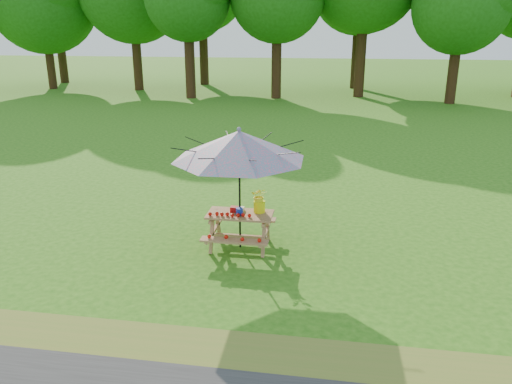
# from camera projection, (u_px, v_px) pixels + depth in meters

# --- Properties ---
(ground) EXTENTS (120.00, 120.00, 0.00)m
(ground) POSITION_uv_depth(u_px,v_px,m) (396.00, 270.00, 8.48)
(ground) COLOR #296613
(ground) RESTS_ON ground
(drygrass_strip) EXTENTS (120.00, 1.20, 0.01)m
(drygrass_strip) POSITION_uv_depth(u_px,v_px,m) (421.00, 378.00, 5.85)
(drygrass_strip) COLOR olive
(drygrass_strip) RESTS_ON ground
(picnic_table) EXTENTS (1.20, 1.32, 0.67)m
(picnic_table) POSITION_uv_depth(u_px,v_px,m) (240.00, 231.00, 9.26)
(picnic_table) COLOR #9A6545
(picnic_table) RESTS_ON ground
(patio_umbrella) EXTENTS (3.18, 3.18, 2.27)m
(patio_umbrella) POSITION_uv_depth(u_px,v_px,m) (239.00, 145.00, 8.75)
(patio_umbrella) COLOR black
(patio_umbrella) RESTS_ON ground
(produce_bins) EXTENTS (0.26, 0.35, 0.13)m
(produce_bins) POSITION_uv_depth(u_px,v_px,m) (238.00, 210.00, 9.16)
(produce_bins) COLOR #AE0D0F
(produce_bins) RESTS_ON picnic_table
(tomatoes_row) EXTENTS (0.77, 0.13, 0.07)m
(tomatoes_row) POSITION_uv_depth(u_px,v_px,m) (230.00, 215.00, 9.00)
(tomatoes_row) COLOR red
(tomatoes_row) RESTS_ON picnic_table
(flower_bucket) EXTENTS (0.30, 0.27, 0.48)m
(flower_bucket) POSITION_uv_depth(u_px,v_px,m) (259.00, 199.00, 9.14)
(flower_bucket) COLOR #FFFD0D
(flower_bucket) RESTS_ON picnic_table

